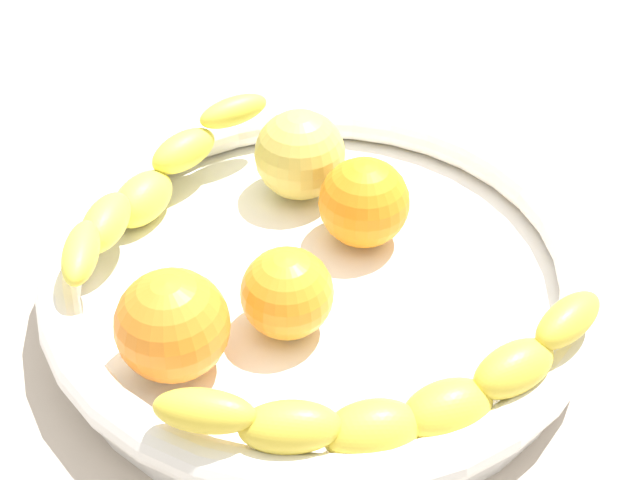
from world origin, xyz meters
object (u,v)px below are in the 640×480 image
at_px(fruit_bowl, 320,270).
at_px(orange_mid_right, 364,202).
at_px(banana_draped_left, 405,400).
at_px(apple_yellow, 300,155).
at_px(banana_draped_right, 150,186).
at_px(orange_front, 172,325).
at_px(orange_mid_left, 287,293).

distance_m(fruit_bowl, orange_mid_right, 0.05).
bearing_deg(banana_draped_left, fruit_bowl, 107.25).
bearing_deg(apple_yellow, banana_draped_right, -163.35).
relative_size(orange_front, orange_mid_right, 1.07).
bearing_deg(orange_mid_right, fruit_bowl, -129.68).
height_order(banana_draped_left, orange_mid_left, orange_mid_left).
bearing_deg(banana_draped_left, apple_yellow, 103.19).
bearing_deg(orange_mid_right, orange_front, -136.13).
relative_size(fruit_bowl, orange_front, 5.44).
bearing_deg(orange_front, orange_mid_left, 24.11).
bearing_deg(banana_draped_right, orange_mid_left, -48.61).
xyz_separation_m(banana_draped_left, orange_front, (-0.13, 0.05, 0.00)).
bearing_deg(orange_mid_left, orange_mid_right, 58.04).
bearing_deg(fruit_bowl, apple_yellow, 97.17).
height_order(banana_draped_right, orange_front, orange_front).
bearing_deg(orange_mid_left, banana_draped_right, 131.39).
relative_size(banana_draped_left, orange_mid_left, 4.46).
bearing_deg(orange_front, apple_yellow, 65.95).
height_order(banana_draped_right, orange_mid_right, orange_mid_right).
height_order(fruit_bowl, banana_draped_right, banana_draped_right).
distance_m(banana_draped_right, orange_mid_right, 0.15).
height_order(orange_mid_left, apple_yellow, apple_yellow).
xyz_separation_m(fruit_bowl, orange_front, (-0.09, -0.07, 0.03)).
relative_size(orange_mid_left, orange_mid_right, 0.91).
bearing_deg(orange_front, fruit_bowl, 41.15).
distance_m(orange_front, orange_mid_right, 0.16).
distance_m(fruit_bowl, banana_draped_right, 0.13).
xyz_separation_m(orange_mid_left, orange_mid_right, (0.05, 0.08, 0.00)).
distance_m(banana_draped_left, apple_yellow, 0.23).
xyz_separation_m(orange_mid_left, apple_yellow, (0.01, 0.14, 0.00)).
bearing_deg(apple_yellow, orange_mid_left, -93.99).
distance_m(orange_front, apple_yellow, 0.18).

